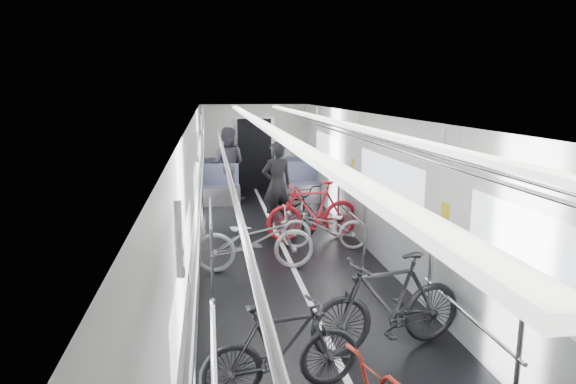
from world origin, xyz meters
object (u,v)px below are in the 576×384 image
Objects in this scene: bike_right_far at (313,211)px; person_standing at (277,185)px; person_seated at (227,164)px; bike_left_far at (255,240)px; bike_right_mid at (325,227)px; bike_aisle at (294,205)px; bike_left_mid at (282,349)px; bike_right_near at (388,303)px.

person_standing is (-0.55, 0.96, 0.34)m from bike_right_far.
bike_right_far is at bearing 127.69° from person_seated.
bike_left_far is 1.05× the size of person_standing.
bike_right_mid is 0.84× the size of bike_aisle.
bike_left_mid is 0.83× the size of bike_right_far.
bike_right_near is at bearing -71.37° from bike_left_mid.
bike_right_near is at bearing 10.17° from bike_right_mid.
bike_left_far is (0.06, 3.42, 0.03)m from bike_left_mid.
bike_right_far is at bearing -158.89° from bike_right_mid.
bike_aisle reaches higher than bike_right_mid.
bike_right_mid is 1.50m from bike_aisle.
bike_right_near is at bearing -157.30° from bike_left_far.
person_standing reaches higher than bike_right_mid.
bike_left_mid is 0.82× the size of person_seated.
person_standing is at bearing -160.22° from bike_right_far.
person_seated is at bearing -169.22° from bike_right_far.
person_seated reaches higher than bike_aisle.
bike_aisle is 3.23m from person_seated.
bike_right_far is at bearing 169.10° from bike_right_near.
bike_right_near is 0.97× the size of bike_right_far.
bike_left_far is 1.04× the size of bike_right_near.
bike_left_mid is at bearing -117.39° from bike_aisle.
bike_left_far is 1.62m from bike_right_mid.
person_seated reaches higher than bike_right_mid.
person_standing is 2.99m from person_seated.
bike_right_near is at bearing -104.83° from bike_aisle.
bike_right_near reaches higher than bike_left_mid.
person_seated reaches higher than bike_right_far.
bike_right_near reaches higher than bike_right_mid.
bike_right_mid is at bearing 167.54° from bike_right_near.
person_seated is at bearing -8.60° from bike_left_mid.
person_standing reaches higher than bike_aisle.
person_standing is 0.95× the size of person_seated.
bike_left_mid is 0.82× the size of bike_left_far.
person_seated is at bearing 179.52° from bike_right_near.
bike_right_far reaches higher than bike_aisle.
bike_aisle is 1.02× the size of person_standing.
person_seated reaches higher than bike_right_near.
bike_left_mid is at bearing 68.72° from person_standing.
bike_right_near is 8.20m from person_seated.
bike_right_mid is at bearing 126.15° from person_seated.
bike_left_mid is 5.10m from bike_right_far.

